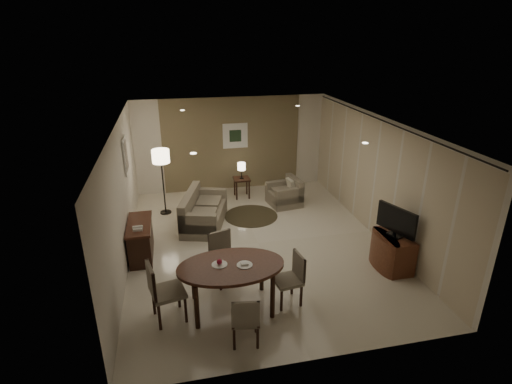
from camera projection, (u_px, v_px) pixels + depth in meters
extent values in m
cube|color=beige|center=(258.00, 243.00, 8.90)|extent=(5.50, 7.00, 0.00)
cube|color=white|center=(258.00, 123.00, 7.88)|extent=(5.50, 7.00, 0.00)
cube|color=#77654A|center=(232.00, 144.00, 11.56)|extent=(5.50, 0.00, 2.70)
cube|color=silver|center=(122.00, 197.00, 7.85)|extent=(0.00, 7.00, 2.70)
cube|color=silver|center=(378.00, 177.00, 8.93)|extent=(0.00, 7.00, 2.70)
cube|color=#77654A|center=(232.00, 144.00, 11.55)|extent=(3.96, 0.03, 2.70)
cylinder|color=black|center=(382.00, 120.00, 8.44)|extent=(0.03, 6.80, 0.03)
cube|color=silver|center=(235.00, 136.00, 11.45)|extent=(0.72, 0.03, 0.72)
cube|color=#1C2F1A|center=(235.00, 136.00, 11.44)|extent=(0.34, 0.01, 0.34)
cube|color=silver|center=(125.00, 156.00, 8.75)|extent=(0.03, 0.60, 0.80)
cube|color=gray|center=(126.00, 156.00, 8.76)|extent=(0.01, 0.46, 0.64)
cylinder|color=white|center=(193.00, 153.00, 5.98)|extent=(0.10, 0.10, 0.01)
cylinder|color=white|center=(365.00, 143.00, 6.54)|extent=(0.10, 0.10, 0.01)
cylinder|color=white|center=(182.00, 110.00, 9.24)|extent=(0.10, 0.10, 0.01)
cylinder|color=white|center=(298.00, 106.00, 9.80)|extent=(0.10, 0.10, 0.01)
cylinder|color=white|center=(220.00, 265.00, 6.53)|extent=(0.26, 0.26, 0.02)
cylinder|color=white|center=(245.00, 265.00, 6.51)|extent=(0.26, 0.26, 0.02)
sphere|color=maroon|center=(219.00, 262.00, 6.51)|extent=(0.09, 0.09, 0.09)
cube|color=white|center=(245.00, 264.00, 6.51)|extent=(0.12, 0.08, 0.03)
cylinder|color=#413824|center=(251.00, 216.00, 10.19)|extent=(1.35, 1.35, 0.01)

